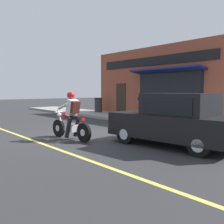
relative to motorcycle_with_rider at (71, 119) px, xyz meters
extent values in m
plane|color=#2B2B2D|center=(0.72, 0.65, -0.68)|extent=(80.00, 80.00, 0.00)
cube|color=gray|center=(5.86, 3.65, -0.61)|extent=(2.60, 22.00, 0.14)
cube|color=#D1C64C|center=(-1.08, 3.65, -0.67)|extent=(0.12, 19.80, 0.01)
cube|color=brown|center=(7.41, 2.77, 1.42)|extent=(0.50, 9.79, 4.20)
cube|color=black|center=(7.14, 1.55, 0.87)|extent=(0.04, 4.11, 2.10)
cube|color=black|center=(7.16, 1.55, 0.87)|extent=(0.02, 4.31, 2.20)
cube|color=#2D2319|center=(7.14, 5.46, 0.37)|extent=(0.04, 0.90, 2.10)
cube|color=navy|center=(6.81, 1.55, 2.07)|extent=(0.81, 4.70, 0.24)
cube|color=black|center=(7.13, 2.77, 2.67)|extent=(0.06, 8.32, 0.50)
cylinder|color=black|center=(-0.07, 0.72, -0.37)|extent=(0.16, 0.63, 0.62)
cylinder|color=silver|center=(-0.07, 0.72, -0.37)|extent=(0.14, 0.23, 0.22)
cylinder|color=black|center=(0.06, -0.68, -0.37)|extent=(0.16, 0.63, 0.62)
cylinder|color=silver|center=(0.06, -0.68, -0.37)|extent=(0.14, 0.23, 0.22)
cube|color=silver|center=(0.00, -0.03, -0.29)|extent=(0.32, 0.43, 0.24)
ellipsoid|color=#B21919|center=(-0.02, 0.22, 0.12)|extent=(0.35, 0.55, 0.24)
cube|color=black|center=(0.02, -0.26, 0.08)|extent=(0.31, 0.58, 0.10)
cylinder|color=silver|center=(-0.06, 0.62, -0.05)|extent=(0.10, 0.33, 0.68)
cylinder|color=silver|center=(-0.05, 0.50, 0.23)|extent=(0.56, 0.09, 0.04)
sphere|color=silver|center=(-0.07, 0.67, 0.11)|extent=(0.16, 0.16, 0.16)
cylinder|color=silver|center=(0.20, -0.41, -0.39)|extent=(0.13, 0.56, 0.08)
cube|color=red|center=(0.06, -0.63, 0.05)|extent=(0.13, 0.07, 0.08)
cylinder|color=black|center=(-0.17, -0.12, -0.25)|extent=(0.17, 0.36, 0.71)
cylinder|color=black|center=(0.19, -0.08, -0.25)|extent=(0.17, 0.36, 0.71)
cube|color=silver|center=(0.01, -0.08, 0.40)|extent=(0.37, 0.36, 0.57)
cylinder|color=silver|center=(-0.22, 0.14, 0.44)|extent=(0.14, 0.53, 0.26)
cylinder|color=silver|center=(0.18, 0.18, 0.44)|extent=(0.14, 0.53, 0.26)
sphere|color=#A51919|center=(0.00, -0.02, 0.81)|extent=(0.26, 0.26, 0.26)
cube|color=#4C1E19|center=(0.02, -0.24, 0.42)|extent=(0.30, 0.27, 0.42)
cylinder|color=black|center=(0.93, -1.70, -0.38)|extent=(0.24, 0.62, 0.60)
cylinder|color=silver|center=(0.93, -1.70, -0.38)|extent=(0.23, 0.35, 0.33)
cylinder|color=black|center=(2.36, -1.54, -0.38)|extent=(0.24, 0.62, 0.60)
cylinder|color=silver|center=(2.36, -1.54, -0.38)|extent=(0.23, 0.35, 0.33)
cylinder|color=black|center=(1.19, -4.08, -0.38)|extent=(0.24, 0.62, 0.60)
cylinder|color=silver|center=(1.19, -4.08, -0.38)|extent=(0.23, 0.35, 0.33)
cylinder|color=black|center=(2.62, -3.92, -0.38)|extent=(0.24, 0.62, 0.60)
cylinder|color=silver|center=(2.62, -3.92, -0.38)|extent=(0.23, 0.35, 0.33)
cube|color=black|center=(1.78, -2.81, -0.08)|extent=(2.03, 3.86, 0.70)
cube|color=black|center=(1.80, -3.06, 0.56)|extent=(1.64, 2.05, 0.66)
cube|color=black|center=(1.71, -2.19, 0.51)|extent=(1.35, 0.49, 0.51)
cube|color=black|center=(1.08, -3.14, 0.54)|extent=(0.20, 1.51, 0.46)
cube|color=black|center=(2.52, -2.98, 0.54)|extent=(0.20, 1.51, 0.46)
cube|color=silver|center=(1.07, -1.02, 0.04)|extent=(0.24, 0.07, 0.14)
cube|color=silver|center=(2.08, -0.91, 0.04)|extent=(0.24, 0.07, 0.14)
cube|color=#28282B|center=(1.58, -0.99, -0.33)|extent=(1.61, 0.29, 0.20)
cylinder|color=#2D2D33|center=(6.37, 6.93, -0.09)|extent=(0.52, 0.52, 0.90)
cylinder|color=black|center=(6.37, 6.93, 0.40)|extent=(0.56, 0.56, 0.08)
camera|label=1|loc=(-4.55, -7.59, 0.98)|focal=42.00mm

